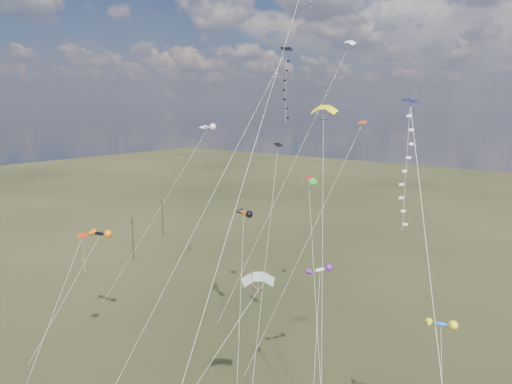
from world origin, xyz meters
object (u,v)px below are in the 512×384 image
Objects in this scene: novelty_black_orange at (99,234)px; utility_pole_near at (133,239)px; utility_pole_far at (163,218)px; diamond_black_high at (275,104)px; parafoil_yellow at (324,108)px.

utility_pole_near is at bearing 136.05° from novelty_black_orange.
utility_pole_far is 0.24× the size of diamond_black_high.
utility_pole_near is 30.43m from novelty_black_orange.
diamond_black_high is 10.29m from parafoil_yellow.
parafoil_yellow reaches higher than novelty_black_orange.
utility_pole_far is 0.58× the size of novelty_black_orange.
parafoil_yellow is (51.28, -21.25, 23.73)m from utility_pole_far.
novelty_black_orange is at bearing -150.03° from parafoil_yellow.
utility_pole_near and utility_pole_far have the same top height.
novelty_black_orange is at bearing -49.75° from utility_pole_far.
diamond_black_high reaches higher than novelty_black_orange.
novelty_black_orange is at bearing -173.49° from diamond_black_high.
novelty_black_orange reaches higher than utility_pole_near.
utility_pole_near is at bearing 158.45° from diamond_black_high.
utility_pole_near is 1.00× the size of utility_pole_far.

